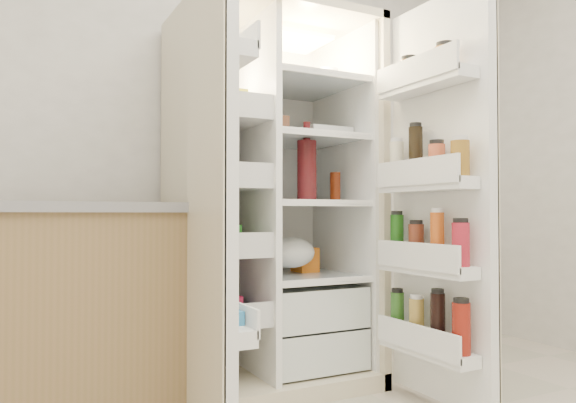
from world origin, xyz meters
TOP-DOWN VIEW (x-y plane):
  - wall_back at (0.00, 2.00)m, footprint 4.00×0.02m
  - refrigerator at (0.12, 1.65)m, footprint 0.92×0.70m
  - freezer_door at (-0.39, 1.05)m, footprint 0.15×0.40m
  - fridge_door at (0.59, 0.96)m, footprint 0.17×0.58m
  - kitchen_counter at (-0.99, 1.55)m, footprint 1.20×0.64m

SIDE VIEW (x-z plane):
  - kitchen_counter at x=-0.99m, z-range 0.00..0.88m
  - refrigerator at x=0.12m, z-range -0.16..1.64m
  - fridge_door at x=0.59m, z-range 0.01..1.73m
  - freezer_door at x=-0.39m, z-range 0.03..1.75m
  - wall_back at x=0.00m, z-range 0.00..2.70m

